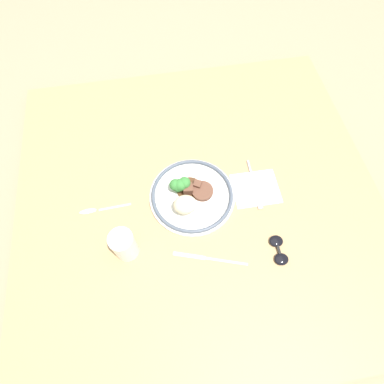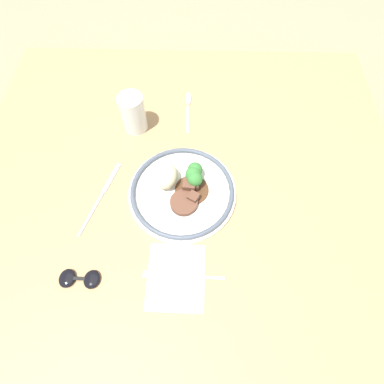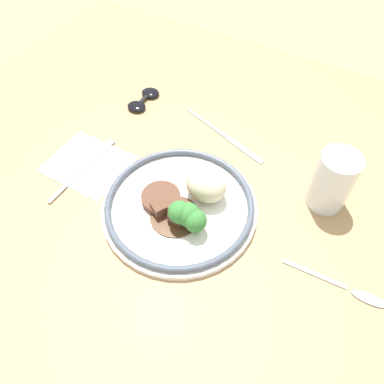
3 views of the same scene
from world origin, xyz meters
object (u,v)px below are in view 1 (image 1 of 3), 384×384
spoon (95,210)px  sunglasses (279,250)px  juice_glass (124,245)px  fork (255,188)px  plate (190,195)px  knife (207,258)px

spoon → sunglasses: (-0.54, 0.23, 0.00)m
juice_glass → spoon: (0.09, -0.15, -0.05)m
juice_glass → sunglasses: juice_glass is taller
juice_glass → sunglasses: bearing=170.1°
fork → sunglasses: size_ratio=2.00×
plate → fork: bearing=178.4°
knife → spoon: bearing=-15.3°
juice_glass → spoon: size_ratio=0.69×
juice_glass → knife: bearing=164.3°
plate → fork: plate is taller
juice_glass → spoon: juice_glass is taller
plate → spoon: (0.31, -0.01, -0.02)m
knife → sunglasses: (-0.21, 0.01, 0.01)m
plate → knife: size_ratio=1.29×
juice_glass → spoon: bearing=-58.1°
spoon → knife: bearing=144.2°
fork → sunglasses: 0.22m
spoon → sunglasses: bearing=154.8°
plate → sunglasses: plate is taller
knife → juice_glass: bearing=2.8°
fork → knife: (0.20, 0.20, -0.00)m
juice_glass → fork: size_ratio=0.61×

